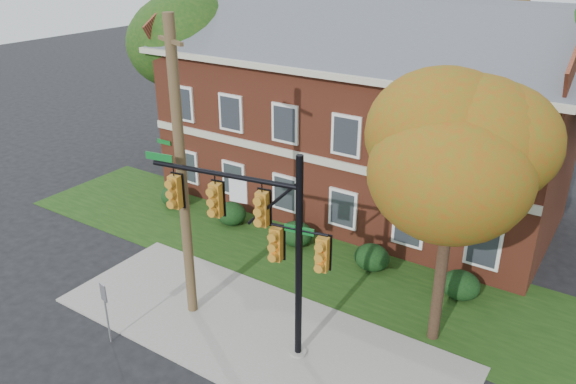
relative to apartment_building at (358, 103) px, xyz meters
The scene contains 15 objects.
ground 13.11m from the apartment_building, 80.50° to the right, with size 120.00×120.00×0.00m, color black.
sidewalk 12.18m from the apartment_building, 79.65° to the right, with size 14.00×5.00×0.08m, color gray.
grass_strip 8.01m from the apartment_building, 71.43° to the right, with size 30.00×6.00×0.04m, color #193811.
apartment_building is the anchor object (origin of this frame).
hedge_far_left 9.82m from the apartment_building, 143.11° to the right, with size 1.40×1.26×1.05m, color black.
hedge_left 7.73m from the apartment_building, 123.67° to the right, with size 1.40×1.26×1.05m, color black.
hedge_center 6.89m from the apartment_building, 90.00° to the right, with size 1.40×1.26×1.05m, color black.
hedge_right 7.73m from the apartment_building, 56.33° to the right, with size 1.40×1.26×1.05m, color black.
hedge_far_right 9.82m from the apartment_building, 36.89° to the right, with size 1.40×1.26×1.05m, color black.
tree_near_right 10.97m from the apartment_building, 48.23° to the right, with size 4.50×4.25×8.58m.
tree_left_rear 9.94m from the apartment_building, behind, with size 5.40×5.10×8.88m.
tree_far_rear 8.84m from the apartment_building, 80.29° to the left, with size 6.84×6.46×11.52m.
traffic_signal 11.62m from the apartment_building, 76.94° to the right, with size 5.90×1.16×6.65m.
utility_pole 11.18m from the apartment_building, 92.56° to the right, with size 1.48×0.70×10.02m.
sign_post 14.39m from the apartment_building, 96.53° to the right, with size 0.32×0.10×2.20m.
Camera 1 is at (9.18, -10.90, 11.81)m, focal length 35.00 mm.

